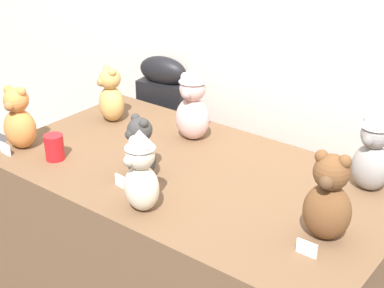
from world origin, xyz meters
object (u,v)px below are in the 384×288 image
Objects in this scene: teddy_bear_charcoal at (140,149)px; teddy_bear_cream at (141,171)px; teddy_bear_ash at (373,151)px; teddy_bear_blush at (192,103)px; teddy_bear_chestnut at (328,199)px; teddy_bear_honey at (111,96)px; party_cup_red at (54,147)px; instrument_case at (165,138)px; display_table at (192,246)px; teddy_bear_ginger at (19,120)px.

teddy_bear_charcoal is 0.24m from teddy_bear_cream.
teddy_bear_cream is at bearing -123.66° from teddy_bear_ash.
teddy_bear_chestnut is at bearing -29.53° from teddy_bear_blush.
teddy_bear_charcoal is (0.50, -0.34, -0.01)m from teddy_bear_honey.
teddy_bear_charcoal is 0.41m from party_cup_red.
teddy_bear_ash reaches higher than teddy_bear_charcoal.
party_cup_red is at bearing -89.42° from instrument_case.
instrument_case is 3.50× the size of teddy_bear_honey.
teddy_bear_charcoal is at bearing -63.24° from instrument_case.
display_table is 0.87m from teddy_bear_ash.
teddy_bear_blush is 1.05× the size of teddy_bear_ash.
instrument_case is 0.71m from teddy_bear_blush.
display_table is 5.35× the size of teddy_bear_cream.
display_table is at bearing -145.31° from teddy_bear_ash.
party_cup_red is (0.10, -0.44, -0.07)m from teddy_bear_honey.
teddy_bear_cream is at bearing -84.22° from display_table.
teddy_bear_ginger reaches higher than party_cup_red.
teddy_bear_chestnut is 0.90× the size of teddy_bear_blush.
instrument_case is 2.89× the size of teddy_bear_ash.
teddy_bear_blush reaches higher than teddy_bear_ash.
teddy_bear_ash is at bearing -20.85° from instrument_case.
teddy_bear_cream is at bearing -15.05° from teddy_bear_honey.
teddy_bear_charcoal is at bearing -11.36° from teddy_bear_honey.
instrument_case is 0.99m from teddy_bear_charcoal.
teddy_bear_charcoal is 0.76m from teddy_bear_chestnut.
teddy_bear_ginger reaches higher than display_table.
teddy_bear_blush reaches higher than party_cup_red.
teddy_bear_cream reaches higher than party_cup_red.
teddy_bear_charcoal reaches higher than instrument_case.
teddy_bear_cream reaches higher than teddy_bear_charcoal.
teddy_bear_cream is (0.16, -0.18, 0.03)m from teddy_bear_charcoal.
teddy_bear_cream is (0.76, -0.06, 0.02)m from teddy_bear_ginger.
teddy_bear_charcoal is 0.79× the size of teddy_bear_ash.
teddy_bear_ginger is at bearing -102.93° from instrument_case.
teddy_bear_honey is 0.83× the size of teddy_bear_ash.
teddy_bear_charcoal reaches higher than party_cup_red.
teddy_bear_honey is at bearing 164.35° from display_table.
teddy_bear_ginger is at bearing -158.74° from display_table.
teddy_bear_ash is (1.24, 0.12, 0.03)m from teddy_bear_honey.
teddy_bear_chestnut is at bearing 22.48° from teddy_bear_charcoal.
display_table is 15.13× the size of party_cup_red.
party_cup_red is (-0.33, -0.52, -0.11)m from teddy_bear_blush.
teddy_bear_charcoal reaches higher than display_table.
party_cup_red is at bearing -53.89° from teddy_bear_honey.
instrument_case reaches higher than display_table.
party_cup_red is (0.20, 0.01, -0.08)m from teddy_bear_ginger.
instrument_case is at bearing 142.86° from teddy_bear_chestnut.
teddy_bear_blush is at bearing -44.45° from instrument_case.
party_cup_red is (-0.39, -0.11, -0.07)m from teddy_bear_charcoal.
teddy_bear_ginger is 0.91× the size of teddy_bear_chestnut.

